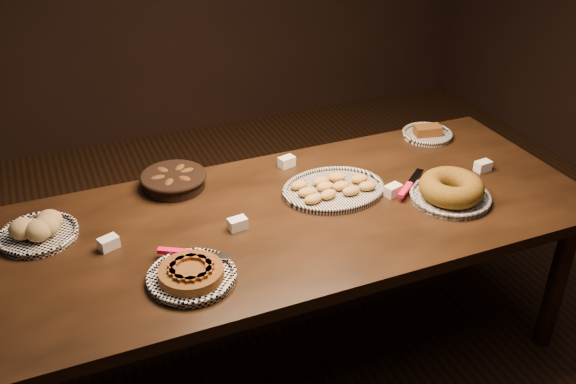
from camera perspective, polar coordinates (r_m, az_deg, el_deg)
name	(u,v)px	position (r m, az deg, el deg)	size (l,w,h in m)	color
ground	(295,352)	(3.00, 0.60, -14.00)	(5.00, 5.00, 0.00)	black
buffet_table	(296,228)	(2.57, 0.68, -3.23)	(2.40, 1.00, 0.75)	black
apple_tart_plate	(191,274)	(2.20, -8.59, -7.26)	(0.32, 0.33, 0.06)	white
madeleine_platter	(333,189)	(2.66, 4.02, 0.30)	(0.43, 0.35, 0.05)	black
bundt_cake_plate	(451,190)	(2.67, 14.27, 0.14)	(0.37, 0.40, 0.10)	black
croissant_basket	(174,179)	(2.72, -10.13, 1.14)	(0.34, 0.34, 0.07)	black
bread_roll_plate	(39,230)	(2.54, -21.27, -3.15)	(0.29, 0.29, 0.09)	white
loaf_plate	(427,133)	(3.19, 12.28, 5.11)	(0.24, 0.24, 0.06)	black
tent_cards	(310,194)	(2.61, 1.96, -0.21)	(1.69, 0.46, 0.04)	white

